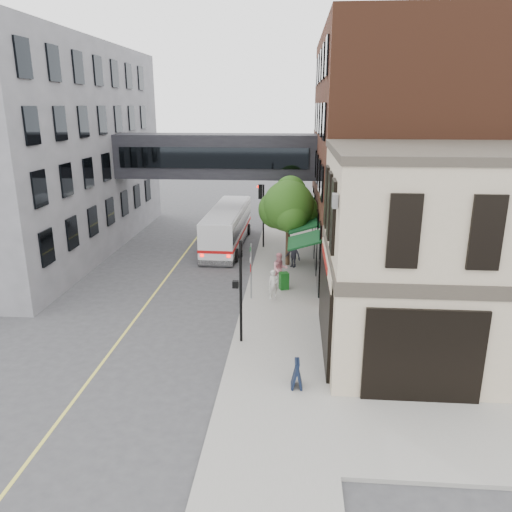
% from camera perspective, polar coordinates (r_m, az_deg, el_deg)
% --- Properties ---
extents(ground, '(120.00, 120.00, 0.00)m').
position_cam_1_polar(ground, '(20.26, -3.46, -12.52)').
color(ground, '#38383A').
rests_on(ground, ground).
extents(sidewalk_main, '(4.00, 60.00, 0.15)m').
position_cam_1_polar(sidewalk_main, '(32.99, 3.28, -0.55)').
color(sidewalk_main, gray).
rests_on(sidewalk_main, ground).
extents(corner_building, '(10.19, 8.12, 8.45)m').
position_cam_1_polar(corner_building, '(21.29, 21.81, 0.04)').
color(corner_building, tan).
rests_on(corner_building, ground).
extents(brick_building, '(13.76, 18.00, 14.00)m').
position_cam_1_polar(brick_building, '(33.44, 17.60, 11.04)').
color(brick_building, '#4D2718').
rests_on(brick_building, ground).
extents(opposite_building, '(14.00, 24.00, 14.00)m').
position_cam_1_polar(opposite_building, '(38.88, -26.26, 10.84)').
color(opposite_building, slate).
rests_on(opposite_building, ground).
extents(skyway_bridge, '(14.00, 3.18, 3.00)m').
position_cam_1_polar(skyway_bridge, '(36.07, -4.51, 11.35)').
color(skyway_bridge, black).
rests_on(skyway_bridge, ground).
extents(traffic_signal_near, '(0.44, 0.22, 4.60)m').
position_cam_1_polar(traffic_signal_near, '(20.79, -1.85, -2.67)').
color(traffic_signal_near, black).
rests_on(traffic_signal_near, sidewalk_main).
extents(traffic_signal_far, '(0.53, 0.28, 4.50)m').
position_cam_1_polar(traffic_signal_far, '(35.18, 0.64, 6.05)').
color(traffic_signal_far, black).
rests_on(traffic_signal_far, sidewalk_main).
extents(street_sign_pole, '(0.08, 0.75, 3.00)m').
position_cam_1_polar(street_sign_pole, '(25.84, -0.57, -1.17)').
color(street_sign_pole, gray).
rests_on(street_sign_pole, sidewalk_main).
extents(street_tree, '(3.80, 3.20, 5.60)m').
position_cam_1_polar(street_tree, '(31.28, 3.73, 5.73)').
color(street_tree, '#382619').
rests_on(street_tree, sidewalk_main).
extents(lane_marking, '(0.12, 40.00, 0.01)m').
position_cam_1_polar(lane_marking, '(30.18, -10.32, -2.63)').
color(lane_marking, '#D8CC4C').
rests_on(lane_marking, ground).
extents(bus, '(2.67, 10.39, 2.78)m').
position_cam_1_polar(bus, '(36.33, -3.29, 3.51)').
color(bus, silver).
rests_on(bus, ground).
extents(pedestrian_a, '(0.66, 0.56, 1.55)m').
position_cam_1_polar(pedestrian_a, '(26.19, 2.00, -3.26)').
color(pedestrian_a, silver).
rests_on(pedestrian_a, sidewalk_main).
extents(pedestrian_b, '(1.05, 0.90, 1.86)m').
position_cam_1_polar(pedestrian_b, '(28.14, 2.74, -1.49)').
color(pedestrian_b, pink).
rests_on(pedestrian_b, sidewalk_main).
extents(pedestrian_c, '(1.26, 1.14, 1.69)m').
position_cam_1_polar(pedestrian_c, '(31.27, 4.25, 0.21)').
color(pedestrian_c, black).
rests_on(pedestrian_c, sidewalk_main).
extents(newspaper_box, '(0.59, 0.56, 0.95)m').
position_cam_1_polar(newspaper_box, '(27.62, 3.21, -2.85)').
color(newspaper_box, '#135617').
rests_on(newspaper_box, sidewalk_main).
extents(sandwich_board, '(0.39, 0.60, 1.05)m').
position_cam_1_polar(sandwich_board, '(18.46, 4.69, -13.28)').
color(sandwich_board, black).
rests_on(sandwich_board, sidewalk_main).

